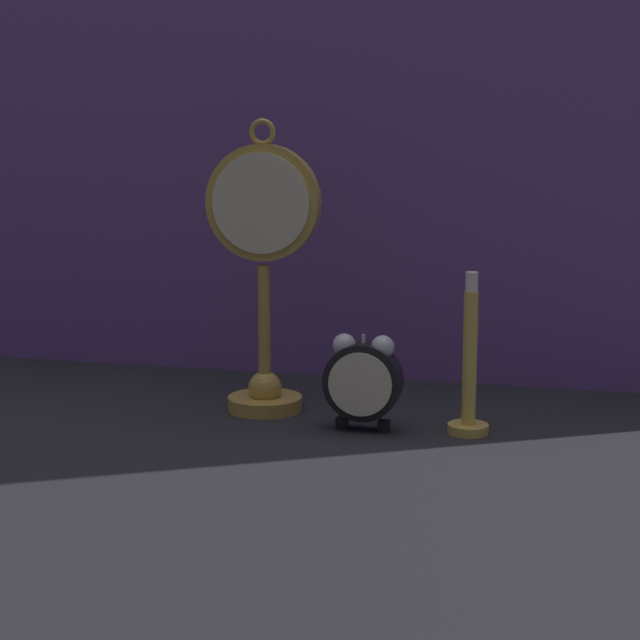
{
  "coord_description": "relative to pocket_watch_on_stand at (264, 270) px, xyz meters",
  "views": [
    {
      "loc": [
        0.27,
        -0.99,
        0.32
      ],
      "look_at": [
        0.0,
        0.08,
        0.12
      ],
      "focal_mm": 60.0,
      "sensor_mm": 36.0,
      "label": 1
    }
  ],
  "objects": [
    {
      "name": "pocket_watch_on_stand",
      "position": [
        0.0,
        0.0,
        0.0
      ],
      "size": [
        0.13,
        0.08,
        0.33
      ],
      "color": "gold",
      "rests_on": "ground_plane"
    },
    {
      "name": "ground_plane",
      "position": [
        0.08,
        -0.14,
        -0.16
      ],
      "size": [
        4.0,
        4.0,
        0.0
      ],
      "primitive_type": "plane",
      "color": "#232328"
    },
    {
      "name": "brass_candlestick",
      "position": [
        0.23,
        -0.04,
        -0.1
      ],
      "size": [
        0.04,
        0.04,
        0.17
      ],
      "color": "gold",
      "rests_on": "ground_plane"
    },
    {
      "name": "fabric_backdrop_drape",
      "position": [
        0.08,
        0.19,
        0.15
      ],
      "size": [
        1.26,
        0.01,
        0.62
      ],
      "primitive_type": "cube",
      "color": "#6B478E",
      "rests_on": "ground_plane"
    },
    {
      "name": "alarm_clock_twin_bell",
      "position": [
        0.12,
        -0.05,
        -0.1
      ],
      "size": [
        0.08,
        0.03,
        0.1
      ],
      "color": "black",
      "rests_on": "ground_plane"
    }
  ]
}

